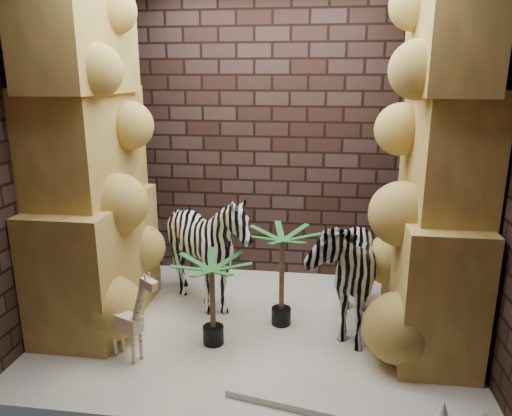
# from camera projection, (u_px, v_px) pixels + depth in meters

# --- Properties ---
(floor) EXTENTS (3.50, 3.50, 0.00)m
(floor) POSITION_uv_depth(u_px,v_px,m) (255.00, 327.00, 4.21)
(floor) COLOR beige
(floor) RESTS_ON ground
(wall_back) EXTENTS (3.50, 0.00, 3.50)m
(wall_back) POSITION_uv_depth(u_px,v_px,m) (272.00, 137.00, 5.01)
(wall_back) COLOR black
(wall_back) RESTS_ON ground
(wall_front) EXTENTS (3.50, 0.00, 3.50)m
(wall_front) POSITION_uv_depth(u_px,v_px,m) (222.00, 193.00, 2.62)
(wall_front) COLOR black
(wall_front) RESTS_ON ground
(wall_left) EXTENTS (0.00, 3.00, 3.00)m
(wall_left) POSITION_uv_depth(u_px,v_px,m) (48.00, 151.00, 4.04)
(wall_left) COLOR black
(wall_left) RESTS_ON ground
(wall_right) EXTENTS (0.00, 3.00, 3.00)m
(wall_right) POSITION_uv_depth(u_px,v_px,m) (489.00, 161.00, 3.58)
(wall_right) COLOR black
(wall_right) RESTS_ON ground
(rock_pillar_left) EXTENTS (0.68, 1.30, 3.00)m
(rock_pillar_left) POSITION_uv_depth(u_px,v_px,m) (87.00, 152.00, 4.00)
(rock_pillar_left) COLOR #DFB155
(rock_pillar_left) RESTS_ON floor
(rock_pillar_right) EXTENTS (0.58, 1.25, 3.00)m
(rock_pillar_right) POSITION_uv_depth(u_px,v_px,m) (442.00, 160.00, 3.62)
(rock_pillar_right) COLOR #DFB155
(rock_pillar_right) RESTS_ON floor
(zebra_right) EXTENTS (0.62, 1.09, 1.26)m
(zebra_right) POSITION_uv_depth(u_px,v_px,m) (343.00, 257.00, 4.09)
(zebra_right) COLOR white
(zebra_right) RESTS_ON floor
(zebra_left) EXTENTS (0.99, 1.20, 1.05)m
(zebra_left) POSITION_uv_depth(u_px,v_px,m) (208.00, 255.00, 4.43)
(zebra_left) COLOR white
(zebra_left) RESTS_ON floor
(giraffe_toy) EXTENTS (0.42, 0.29, 0.78)m
(giraffe_toy) POSITION_uv_depth(u_px,v_px,m) (125.00, 312.00, 3.65)
(giraffe_toy) COLOR beige
(giraffe_toy) RESTS_ON floor
(palm_front) EXTENTS (0.36, 0.36, 0.88)m
(palm_front) POSITION_uv_depth(u_px,v_px,m) (282.00, 277.00, 4.15)
(palm_front) COLOR #1B5818
(palm_front) RESTS_ON floor
(palm_back) EXTENTS (0.36, 0.36, 0.74)m
(palm_back) POSITION_uv_depth(u_px,v_px,m) (213.00, 302.00, 3.86)
(palm_back) COLOR #1B5818
(palm_back) RESTS_ON floor
(surfboard) EXTENTS (1.68, 0.72, 0.05)m
(surfboard) POSITION_uv_depth(u_px,v_px,m) (350.00, 401.00, 3.21)
(surfboard) COLOR silver
(surfboard) RESTS_ON floor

